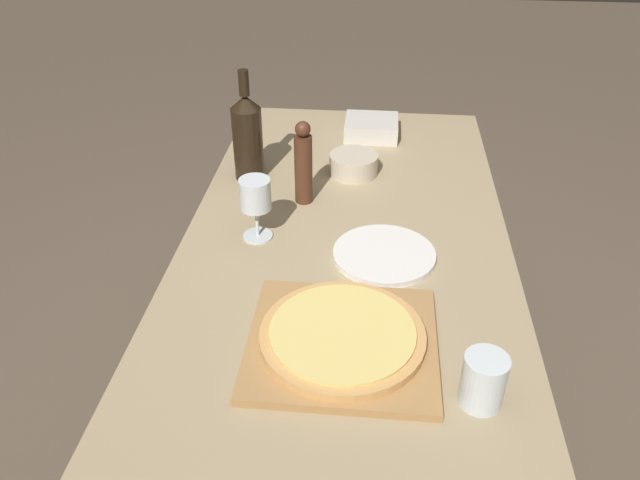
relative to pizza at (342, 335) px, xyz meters
name	(u,v)px	position (x,y,z in m)	size (l,w,h in m)	color
ground_plane	(338,466)	(-0.02, 0.28, -0.78)	(12.00, 12.00, 0.00)	brown
dining_table	(342,292)	(-0.02, 0.28, -0.12)	(0.79, 1.80, 0.75)	#9E8966
cutting_board	(342,343)	(0.00, 0.00, -0.02)	(0.36, 0.34, 0.02)	#A87A47
pizza	(342,335)	(0.00, 0.00, 0.00)	(0.32, 0.32, 0.02)	tan
wine_bottle	(247,136)	(-0.31, 0.66, 0.10)	(0.08, 0.08, 0.31)	black
pepper_mill	(303,164)	(-0.14, 0.54, 0.08)	(0.05, 0.05, 0.23)	#4C2819
wine_glass	(255,197)	(-0.23, 0.36, 0.08)	(0.07, 0.07, 0.16)	silver
small_bowl	(354,164)	(-0.01, 0.71, 0.00)	(0.14, 0.14, 0.06)	beige
drinking_tumbler	(483,381)	(0.25, -0.11, 0.02)	(0.08, 0.08, 0.10)	silver
dinner_plate	(384,254)	(0.08, 0.31, -0.02)	(0.24, 0.24, 0.01)	white
food_container	(371,128)	(0.03, 0.98, 0.00)	(0.17, 0.15, 0.05)	beige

